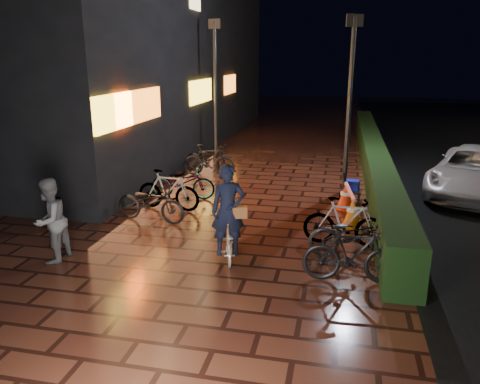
% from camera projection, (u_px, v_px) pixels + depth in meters
% --- Properties ---
extents(ground, '(80.00, 80.00, 0.00)m').
position_uv_depth(ground, '(235.00, 243.00, 10.26)').
color(ground, '#381911').
rests_on(ground, ground).
extents(hedge, '(0.70, 20.00, 1.00)m').
position_uv_depth(hedge, '(373.00, 155.00, 16.96)').
color(hedge, black).
rests_on(hedge, ground).
extents(bystander_person, '(0.68, 0.85, 1.70)m').
position_uv_depth(bystander_person, '(50.00, 220.00, 9.15)').
color(bystander_person, '#59595B').
rests_on(bystander_person, ground).
extents(van, '(3.87, 5.45, 1.38)m').
position_uv_depth(van, '(477.00, 172.00, 13.66)').
color(van, '#B7B7BC').
rests_on(van, ground).
extents(storefront_block, '(12.09, 22.00, 9.00)m').
position_uv_depth(storefront_block, '(91.00, 44.00, 21.74)').
color(storefront_block, black).
rests_on(storefront_block, ground).
extents(lamp_post_hedge, '(0.48, 0.25, 5.06)m').
position_uv_depth(lamp_post_hedge, '(350.00, 98.00, 13.44)').
color(lamp_post_hedge, black).
rests_on(lamp_post_hedge, ground).
extents(lamp_post_sf, '(0.51, 0.20, 5.29)m').
position_uv_depth(lamp_post_sf, '(216.00, 84.00, 18.03)').
color(lamp_post_sf, black).
rests_on(lamp_post_sf, ground).
extents(cyclist, '(0.83, 1.44, 1.96)m').
position_uv_depth(cyclist, '(228.00, 225.00, 9.27)').
color(cyclist, silver).
rests_on(cyclist, ground).
extents(traffic_barrier, '(0.62, 1.82, 0.73)m').
position_uv_depth(traffic_barrier, '(349.00, 204.00, 11.77)').
color(traffic_barrier, orange).
rests_on(traffic_barrier, ground).
extents(cart_assembly, '(0.57, 0.52, 0.94)m').
position_uv_depth(cart_assembly, '(352.00, 186.00, 12.92)').
color(cart_assembly, black).
rests_on(cart_assembly, ground).
extents(parked_bikes_storefront, '(2.06, 6.25, 1.08)m').
position_uv_depth(parked_bikes_storefront, '(187.00, 176.00, 13.92)').
color(parked_bikes_storefront, black).
rests_on(parked_bikes_storefront, ground).
extents(parked_bikes_hedge, '(2.05, 2.33, 1.08)m').
position_uv_depth(parked_bikes_hedge, '(351.00, 236.00, 9.24)').
color(parked_bikes_hedge, black).
rests_on(parked_bikes_hedge, ground).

